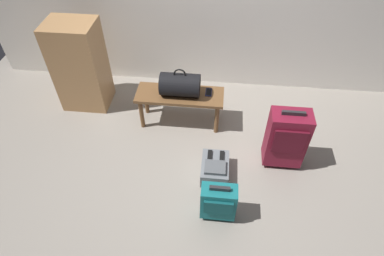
# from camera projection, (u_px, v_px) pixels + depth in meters

# --- Properties ---
(ground_plane) EXTENTS (6.60, 6.60, 0.00)m
(ground_plane) POSITION_uv_depth(u_px,v_px,m) (208.00, 169.00, 3.42)
(ground_plane) COLOR gray
(bench) EXTENTS (1.00, 0.36, 0.43)m
(bench) POSITION_uv_depth(u_px,v_px,m) (180.00, 98.00, 3.68)
(bench) COLOR brown
(bench) RESTS_ON ground
(duffel_bag_black) EXTENTS (0.44, 0.26, 0.34)m
(duffel_bag_black) POSITION_uv_depth(u_px,v_px,m) (180.00, 85.00, 3.54)
(duffel_bag_black) COLOR black
(duffel_bag_black) RESTS_ON bench
(cell_phone) EXTENTS (0.07, 0.14, 0.01)m
(cell_phone) POSITION_uv_depth(u_px,v_px,m) (209.00, 92.00, 3.65)
(cell_phone) COLOR #191E4C
(cell_phone) RESTS_ON bench
(suitcase_upright_burgundy) EXTENTS (0.39, 0.26, 0.73)m
(suitcase_upright_burgundy) POSITION_uv_depth(u_px,v_px,m) (286.00, 138.00, 3.23)
(suitcase_upright_burgundy) COLOR maroon
(suitcase_upright_burgundy) RESTS_ON ground
(suitcase_small_teal) EXTENTS (0.32, 0.18, 0.46)m
(suitcase_small_teal) POSITION_uv_depth(u_px,v_px,m) (218.00, 202.00, 2.86)
(suitcase_small_teal) COLOR #14666B
(suitcase_small_teal) RESTS_ON ground
(backpack_grey) EXTENTS (0.28, 0.38, 0.21)m
(backpack_grey) POSITION_uv_depth(u_px,v_px,m) (215.00, 168.00, 3.31)
(backpack_grey) COLOR slate
(backpack_grey) RESTS_ON ground
(side_cabinet) EXTENTS (0.56, 0.44, 1.10)m
(side_cabinet) POSITION_uv_depth(u_px,v_px,m) (80.00, 66.00, 3.82)
(side_cabinet) COLOR #A87A4C
(side_cabinet) RESTS_ON ground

